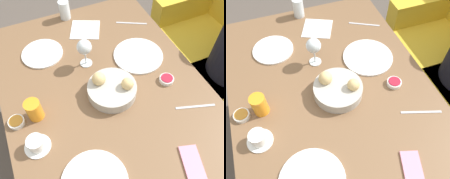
{
  "view_description": "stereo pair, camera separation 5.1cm",
  "coord_description": "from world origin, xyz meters",
  "views": [
    {
      "loc": [
        0.62,
        -0.25,
        1.68
      ],
      "look_at": [
        0.01,
        0.02,
        0.78
      ],
      "focal_mm": 38.0,
      "sensor_mm": 36.0,
      "label": 1
    },
    {
      "loc": [
        0.63,
        -0.2,
        1.68
      ],
      "look_at": [
        0.01,
        0.02,
        0.78
      ],
      "focal_mm": 38.0,
      "sensor_mm": 36.0,
      "label": 2
    }
  ],
  "objects": [
    {
      "name": "wine_glass",
      "position": [
        -0.22,
        -0.02,
        0.86
      ],
      "size": [
        0.08,
        0.08,
        0.16
      ],
      "color": "silver",
      "rests_on": "dining_table"
    },
    {
      "name": "coffee_cup",
      "position": [
        0.14,
        -0.37,
        0.78
      ],
      "size": [
        0.11,
        0.11,
        0.06
      ],
      "color": "white",
      "rests_on": "dining_table"
    },
    {
      "name": "knife_silver",
      "position": [
        -0.42,
        0.34,
        0.75
      ],
      "size": [
        0.1,
        0.17,
        0.0
      ],
      "color": "#B7B7BC",
      "rests_on": "dining_table"
    },
    {
      "name": "ground_plane",
      "position": [
        0.0,
        0.0,
        0.0
      ],
      "size": [
        10.0,
        10.0,
        0.0
      ],
      "primitive_type": "plane",
      "color": "#564C44"
    },
    {
      "name": "plate_near_left",
      "position": [
        -0.38,
        -0.22,
        0.76
      ],
      "size": [
        0.22,
        0.22,
        0.01
      ],
      "color": "white",
      "rests_on": "dining_table"
    },
    {
      "name": "bread_basket",
      "position": [
        0.01,
        0.02,
        0.79
      ],
      "size": [
        0.23,
        0.23,
        0.11
      ],
      "color": "#B2ADA3",
      "rests_on": "dining_table"
    },
    {
      "name": "dining_table",
      "position": [
        0.0,
        0.0,
        0.66
      ],
      "size": [
        1.39,
        0.97,
        0.75
      ],
      "color": "brown",
      "rests_on": "ground_plane"
    },
    {
      "name": "plate_far_center",
      "position": [
        -0.15,
        0.25,
        0.76
      ],
      "size": [
        0.27,
        0.27,
        0.01
      ],
      "color": "white",
      "rests_on": "dining_table"
    },
    {
      "name": "water_tumbler",
      "position": [
        -0.63,
        -0.01,
        0.81
      ],
      "size": [
        0.06,
        0.06,
        0.11
      ],
      "color": "silver",
      "rests_on": "dining_table"
    },
    {
      "name": "cell_phone",
      "position": [
        0.46,
        0.17,
        0.76
      ],
      "size": [
        0.17,
        0.11,
        0.01
      ],
      "color": "pink",
      "rests_on": "dining_table"
    },
    {
      "name": "fork_silver",
      "position": [
        0.24,
        0.34,
        0.75
      ],
      "size": [
        0.07,
        0.18,
        0.0
      ],
      "color": "#B7B7BC",
      "rests_on": "dining_table"
    },
    {
      "name": "jam_bowl_honey",
      "position": [
        -0.01,
        -0.43,
        0.76
      ],
      "size": [
        0.07,
        0.07,
        0.02
      ],
      "color": "white",
      "rests_on": "dining_table"
    },
    {
      "name": "juice_glass",
      "position": [
        -0.01,
        -0.34,
        0.8
      ],
      "size": [
        0.07,
        0.07,
        0.1
      ],
      "color": "orange",
      "rests_on": "dining_table"
    },
    {
      "name": "jam_bowl_berry",
      "position": [
        0.05,
        0.3,
        0.76
      ],
      "size": [
        0.07,
        0.07,
        0.02
      ],
      "color": "white",
      "rests_on": "dining_table"
    },
    {
      "name": "napkin",
      "position": [
        -0.47,
        0.06,
        0.75
      ],
      "size": [
        0.22,
        0.22,
        0.0
      ],
      "color": "white",
      "rests_on": "dining_table"
    }
  ]
}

